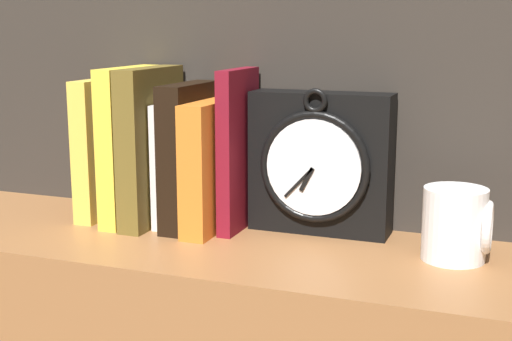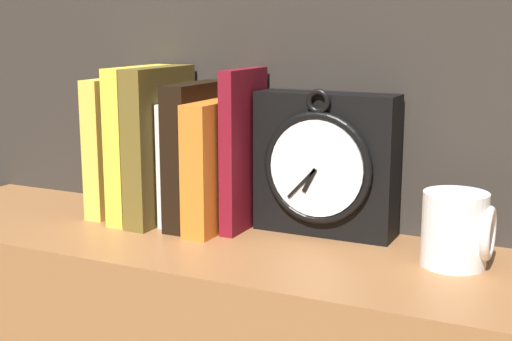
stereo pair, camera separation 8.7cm
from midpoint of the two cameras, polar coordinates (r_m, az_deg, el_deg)
The scene contains 10 objects.
clock at distance 1.06m, azimuth 2.80°, elevation 0.57°, with size 0.21×0.08×0.22m.
book_slot0_yellow at distance 1.19m, azimuth -14.20°, elevation 1.72°, with size 0.03×0.14×0.22m.
book_slot1_navy at distance 1.19m, azimuth -12.76°, elevation 1.62°, with size 0.02×0.11×0.22m.
book_slot2_yellow at distance 1.15m, azimuth -12.20°, elevation 1.99°, with size 0.03×0.15×0.24m.
book_slot3_brown at distance 1.13m, azimuth -10.59°, elevation 1.88°, with size 0.04×0.16×0.25m.
book_slot4_white at distance 1.13m, azimuth -8.74°, elevation 0.59°, with size 0.02×0.12×0.19m.
book_slot5_black at distance 1.10m, azimuth -7.61°, elevation 1.17°, with size 0.04×0.15×0.22m.
book_slot6_orange at distance 1.08m, azimuth -5.84°, elevation 0.34°, with size 0.04×0.16×0.20m.
book_slot7_maroon at distance 1.08m, azimuth -3.75°, elevation 1.62°, with size 0.02×0.12×0.24m.
mug at distance 0.97m, azimuth 13.33°, elevation -4.25°, with size 0.09×0.08×0.10m.
Camera 1 is at (0.34, -0.91, 1.09)m, focal length 50.00 mm.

